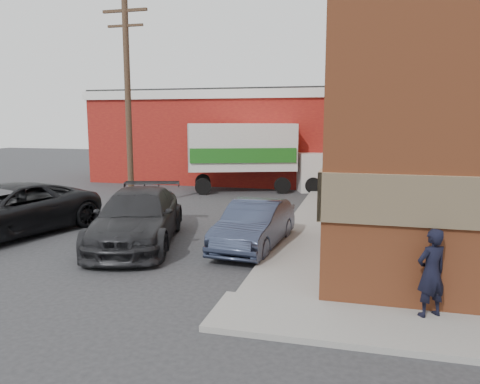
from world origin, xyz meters
The scene contains 9 objects.
ground centered at (0.00, 0.00, 0.00)m, with size 90.00×90.00×0.00m, color #28282B.
sidewalk_west centered at (0.60, 9.00, 0.06)m, with size 1.80×18.00×0.12m, color gray.
warehouse centered at (-6.00, 20.00, 2.81)m, with size 16.30×8.30×5.60m.
utility_pole centered at (-7.50, 9.00, 4.75)m, with size 2.00×0.26×9.00m.
man centered at (3.61, -0.25, 0.98)m, with size 0.63×0.41×1.72m, color black.
sedan centered at (-0.80, 4.00, 0.71)m, with size 1.50×4.31×1.42m, color #303850.
suv_a centered at (-9.06, 3.35, 0.86)m, with size 2.85×6.17×1.72m, color black.
suv_b centered at (-4.41, 3.51, 0.84)m, with size 2.34×5.76×1.67m, color #242426.
box_truck centered at (-3.33, 15.01, 2.09)m, with size 7.64×4.51×3.62m.
Camera 1 is at (2.27, -9.38, 3.84)m, focal length 35.00 mm.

